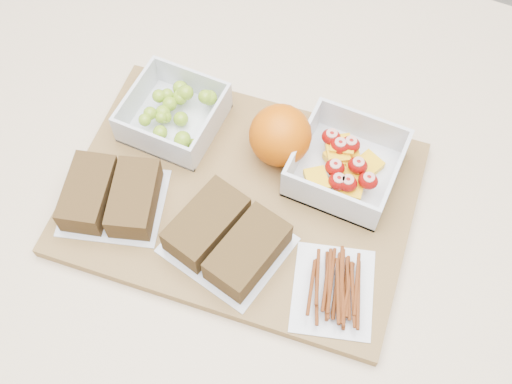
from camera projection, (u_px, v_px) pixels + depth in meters
ground at (254, 363)px, 1.61m from camera, size 4.00×4.00×0.00m
counter at (253, 303)px, 1.21m from camera, size 1.20×0.90×0.90m
cutting_board at (241, 198)px, 0.80m from camera, size 0.45×0.34×0.02m
grape_container at (176, 113)px, 0.83m from camera, size 0.11×0.11×0.05m
fruit_container at (345, 166)px, 0.79m from camera, size 0.12×0.12×0.05m
orange at (280, 135)px, 0.79m from camera, size 0.08×0.08×0.08m
sandwich_bag_left at (112, 196)px, 0.77m from camera, size 0.15×0.14×0.04m
sandwich_bag_center at (227, 238)px, 0.75m from camera, size 0.15×0.14×0.04m
pretzel_bag at (334, 287)px, 0.72m from camera, size 0.12×0.13×0.03m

